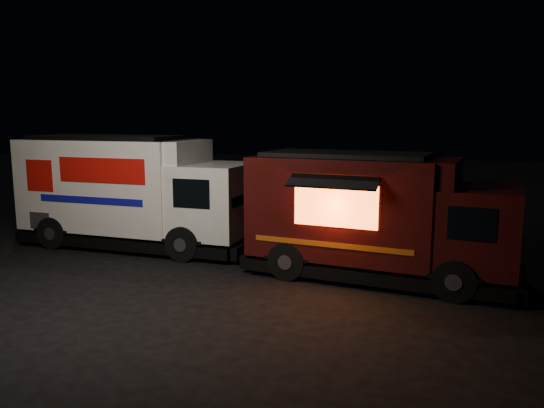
{
  "coord_description": "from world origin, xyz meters",
  "views": [
    {
      "loc": [
        6.07,
        -11.61,
        3.85
      ],
      "look_at": [
        1.1,
        2.0,
        1.49
      ],
      "focal_mm": 35.0,
      "sensor_mm": 36.0,
      "label": 1
    }
  ],
  "objects": [
    {
      "name": "white_truck",
      "position": [
        -3.1,
        1.76,
        1.66
      ],
      "size": [
        7.39,
        2.65,
        3.33
      ],
      "primitive_type": null,
      "rotation": [
        0.0,
        0.0,
        0.02
      ],
      "color": "white",
      "rests_on": "ground"
    },
    {
      "name": "ground",
      "position": [
        0.0,
        0.0,
        0.0
      ],
      "size": [
        80.0,
        80.0,
        0.0
      ],
      "primitive_type": "plane",
      "color": "black",
      "rests_on": "ground"
    },
    {
      "name": "red_truck",
      "position": [
        4.23,
        1.0,
        1.51
      ],
      "size": [
        6.66,
        2.85,
        3.03
      ],
      "primitive_type": null,
      "rotation": [
        0.0,
        0.0,
        -0.07
      ],
      "color": "#3C0B10",
      "rests_on": "ground"
    }
  ]
}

